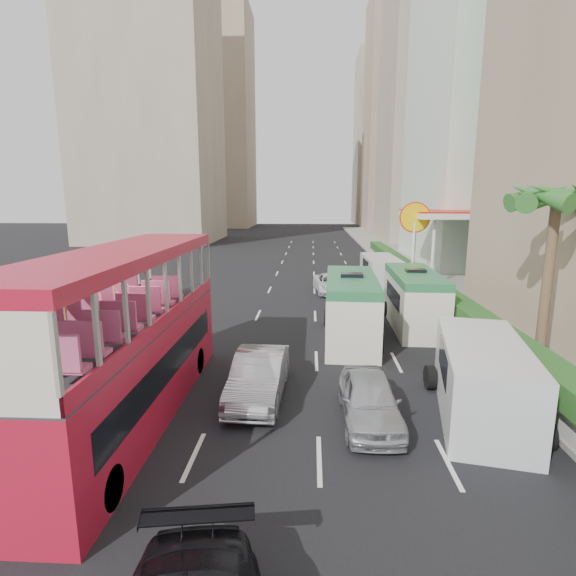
# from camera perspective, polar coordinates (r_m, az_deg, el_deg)

# --- Properties ---
(ground_plane) EXTENTS (200.00, 200.00, 0.00)m
(ground_plane) POSITION_cam_1_polar(r_m,az_deg,el_deg) (13.87, 5.57, -16.53)
(ground_plane) COLOR black
(ground_plane) RESTS_ON ground
(double_decker_bus) EXTENTS (2.50, 11.00, 5.06)m
(double_decker_bus) POSITION_cam_1_polar(r_m,az_deg,el_deg) (13.93, -19.84, -5.79)
(double_decker_bus) COLOR #B6132C
(double_decker_bus) RESTS_ON ground
(car_silver_lane_a) EXTENTS (1.77, 4.62, 1.50)m
(car_silver_lane_a) POSITION_cam_1_polar(r_m,az_deg,el_deg) (15.31, -3.70, -13.66)
(car_silver_lane_a) COLOR #BABCC1
(car_silver_lane_a) RESTS_ON ground
(car_silver_lane_b) EXTENTS (1.69, 4.12, 1.40)m
(car_silver_lane_b) POSITION_cam_1_polar(r_m,az_deg,el_deg) (14.02, 10.21, -16.33)
(car_silver_lane_b) COLOR #BABCC1
(car_silver_lane_b) RESTS_ON ground
(van_asset) EXTENTS (2.61, 4.77, 1.27)m
(van_asset) POSITION_cam_1_polar(r_m,az_deg,el_deg) (31.26, 5.52, -0.59)
(van_asset) COLOR silver
(van_asset) RESTS_ON ground
(minibus_near) EXTENTS (2.53, 6.76, 2.96)m
(minibus_near) POSITION_cam_1_polar(r_m,az_deg,el_deg) (20.85, 7.98, -2.58)
(minibus_near) COLOR silver
(minibus_near) RESTS_ON ground
(minibus_far) EXTENTS (2.29, 6.46, 2.84)m
(minibus_far) POSITION_cam_1_polar(r_m,az_deg,el_deg) (23.51, 15.71, -1.44)
(minibus_far) COLOR silver
(minibus_far) RESTS_ON ground
(panel_van_near) EXTENTS (3.37, 6.03, 2.28)m
(panel_van_near) POSITION_cam_1_polar(r_m,az_deg,el_deg) (14.92, 23.41, -10.57)
(panel_van_near) COLOR silver
(panel_van_near) RESTS_ON ground
(panel_van_far) EXTENTS (2.42, 5.63, 2.22)m
(panel_van_far) POSITION_cam_1_polar(r_m,az_deg,el_deg) (33.66, 11.66, 2.02)
(panel_van_far) COLOR silver
(panel_van_far) RESTS_ON ground
(sidewalk) EXTENTS (6.00, 120.00, 0.18)m
(sidewalk) POSITION_cam_1_polar(r_m,az_deg,el_deg) (39.00, 17.27, 1.49)
(sidewalk) COLOR #99968C
(sidewalk) RESTS_ON ground
(kerb_wall) EXTENTS (0.30, 44.00, 1.00)m
(kerb_wall) POSITION_cam_1_polar(r_m,az_deg,el_deg) (27.73, 17.22, -1.17)
(kerb_wall) COLOR silver
(kerb_wall) RESTS_ON sidewalk
(hedge) EXTENTS (1.10, 44.00, 0.70)m
(hedge) POSITION_cam_1_polar(r_m,az_deg,el_deg) (27.57, 17.32, 0.56)
(hedge) COLOR #2D6626
(hedge) RESTS_ON kerb_wall
(palm_tree) EXTENTS (0.36, 0.36, 6.40)m
(palm_tree) POSITION_cam_1_polar(r_m,az_deg,el_deg) (18.57, 30.01, 0.25)
(palm_tree) COLOR brown
(palm_tree) RESTS_ON sidewalk
(shell_station) EXTENTS (6.50, 8.00, 5.50)m
(shell_station) POSITION_cam_1_polar(r_m,az_deg,el_deg) (37.00, 19.77, 4.98)
(shell_station) COLOR silver
(shell_station) RESTS_ON ground
(tower_mid) EXTENTS (16.00, 16.00, 50.00)m
(tower_mid) POSITION_cam_1_polar(r_m,az_deg,el_deg) (74.99, 19.16, 25.16)
(tower_mid) COLOR #B4A48E
(tower_mid) RESTS_ON ground
(tower_far_a) EXTENTS (14.00, 14.00, 44.00)m
(tower_far_a) POSITION_cam_1_polar(r_m,az_deg,el_deg) (97.12, 14.32, 20.31)
(tower_far_a) COLOR tan
(tower_far_a) RESTS_ON ground
(tower_far_b) EXTENTS (14.00, 14.00, 40.00)m
(tower_far_b) POSITION_cam_1_polar(r_m,az_deg,el_deg) (118.34, 12.12, 17.77)
(tower_far_b) COLOR #B4A48E
(tower_far_b) RESTS_ON ground
(tower_left_a) EXTENTS (18.00, 18.00, 52.00)m
(tower_left_a) POSITION_cam_1_polar(r_m,az_deg,el_deg) (73.80, -17.44, 26.30)
(tower_left_a) COLOR #B4A48E
(tower_left_a) RESTS_ON ground
(tower_left_b) EXTENTS (16.00, 16.00, 46.00)m
(tower_left_b) POSITION_cam_1_polar(r_m,az_deg,el_deg) (105.73, -9.29, 20.30)
(tower_left_b) COLOR tan
(tower_left_b) RESTS_ON ground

